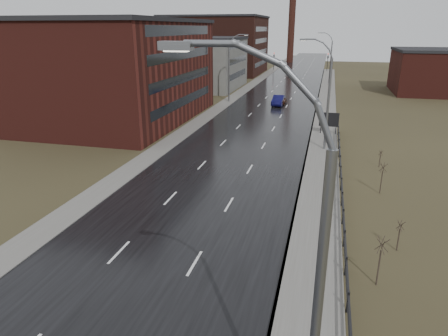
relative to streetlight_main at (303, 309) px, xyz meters
The scene contains 23 objects.
road 58.93m from the streetlight_main, 98.31° to the left, with size 14.00×300.00×0.06m, color black.
sidewalk_right 33.54m from the streetlight_main, 89.78° to the left, with size 3.20×180.00×0.18m, color #595651.
curb_right 33.57m from the streetlight_main, 92.42° to the left, with size 0.16×180.00×0.18m, color slate.
sidewalk_left 60.65m from the streetlight_main, 106.04° to the left, with size 2.40×260.00×0.12m, color #595651.
warehouse_near 52.13m from the streetlight_main, 124.42° to the left, with size 22.44×28.56×13.50m.
warehouse_mid 80.48m from the streetlight_main, 109.20° to the left, with size 16.32×20.40×10.50m.
warehouse_far 110.59m from the streetlight_main, 106.53° to the left, with size 26.52×24.48×15.50m.
building_right 82.95m from the streetlight_main, 74.74° to the left, with size 18.36×16.32×8.50m.
smokestack 149.01m from the streetlight_main, 95.58° to the left, with size 2.70×2.70×30.70m.
streetlight_main is the anchor object (origin of this frame).
streetlight_right_mid 34.01m from the streetlight_main, 89.95° to the left, with size 3.36×0.28×11.35m.
streetlight_left 62.15m from the streetlight_main, 105.08° to the left, with size 3.36×0.28×11.35m.
streetlight_right_far 88.01m from the streetlight_main, 89.98° to the left, with size 3.36×0.28×11.35m.
guardrail 17.27m from the streetlight_main, 83.61° to the left, with size 0.10×53.05×1.10m.
shrub_c 11.98m from the streetlight_main, 72.38° to the left, with size 0.63×0.67×2.69m.
shrub_d 15.93m from the streetlight_main, 71.34° to the left, with size 0.46×0.48×1.91m.
shrub_e 24.09m from the streetlight_main, 78.28° to the left, with size 0.59×0.63×2.51m.
shrub_f 30.69m from the streetlight_main, 79.70° to the left, with size 0.40×0.42×1.65m.
billboard 41.08m from the streetlight_main, 89.12° to the left, with size 2.31×0.17×2.74m.
traffic_light_left 119.16m from the streetlight_main, 97.95° to the left, with size 0.58×2.73×5.30m.
traffic_light_right 118.01m from the streetlight_main, 90.23° to the left, with size 0.58×2.73×5.30m.
car_near 59.50m from the streetlight_main, 97.42° to the left, with size 1.74×4.99×1.64m, color #0D0C3F.
car_far 60.89m from the streetlight_main, 96.96° to the left, with size 1.59×3.94×1.34m, color #4A1D0C.
Camera 1 is at (8.60, -5.98, 12.31)m, focal length 32.00 mm.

